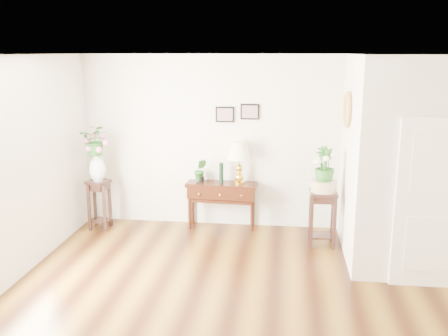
% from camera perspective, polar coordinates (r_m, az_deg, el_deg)
% --- Properties ---
extents(floor, '(6.00, 5.50, 0.02)m').
position_cam_1_polar(floor, '(5.91, 3.27, -15.49)').
color(floor, brown).
rests_on(floor, ground).
extents(ceiling, '(6.00, 5.50, 0.02)m').
position_cam_1_polar(ceiling, '(5.19, 3.68, 12.77)').
color(ceiling, white).
rests_on(ceiling, ground).
extents(wall_back, '(6.00, 0.02, 2.80)m').
position_cam_1_polar(wall_back, '(8.06, 4.71, 2.89)').
color(wall_back, silver).
rests_on(wall_back, ground).
extents(wall_front, '(6.00, 0.02, 2.80)m').
position_cam_1_polar(wall_front, '(2.84, -0.26, -17.18)').
color(wall_front, silver).
rests_on(wall_front, ground).
extents(partition, '(1.80, 1.95, 2.80)m').
position_cam_1_polar(partition, '(7.32, 21.03, 0.99)').
color(partition, silver).
rests_on(partition, floor).
extents(door, '(0.90, 0.05, 2.10)m').
position_cam_1_polar(door, '(6.47, 22.83, -3.90)').
color(door, white).
rests_on(door, floor).
extents(art_print_left, '(0.30, 0.02, 0.25)m').
position_cam_1_polar(art_print_left, '(8.03, 0.10, 6.13)').
color(art_print_left, black).
rests_on(art_print_left, wall_back).
extents(art_print_right, '(0.30, 0.02, 0.25)m').
position_cam_1_polar(art_print_right, '(7.98, 2.97, 6.44)').
color(art_print_right, black).
rests_on(art_print_right, wall_back).
extents(wall_ornament, '(0.07, 0.51, 0.51)m').
position_cam_1_polar(wall_ornament, '(7.17, 13.88, 6.52)').
color(wall_ornament, '#AA7B4D').
rests_on(wall_ornament, partition).
extents(console_table, '(1.16, 0.45, 0.76)m').
position_cam_1_polar(console_table, '(8.19, -0.28, -4.27)').
color(console_table, black).
rests_on(console_table, floor).
extents(table_lamp, '(0.51, 0.51, 0.69)m').
position_cam_1_polar(table_lamp, '(7.97, 1.77, 0.67)').
color(table_lamp, gold).
rests_on(table_lamp, console_table).
extents(green_vase, '(0.08, 0.08, 0.33)m').
position_cam_1_polar(green_vase, '(8.04, -0.31, -0.53)').
color(green_vase, black).
rests_on(green_vase, console_table).
extents(potted_plant, '(0.23, 0.19, 0.37)m').
position_cam_1_polar(potted_plant, '(8.09, -2.71, -0.36)').
color(potted_plant, '#245E1F').
rests_on(potted_plant, console_table).
extents(plant_stand_a, '(0.39, 0.39, 0.81)m').
position_cam_1_polar(plant_stand_a, '(8.38, -14.03, -4.08)').
color(plant_stand_a, black).
rests_on(plant_stand_a, floor).
extents(porcelain_vase, '(0.28, 0.28, 0.46)m').
position_cam_1_polar(porcelain_vase, '(8.22, -14.28, 0.13)').
color(porcelain_vase, white).
rests_on(porcelain_vase, plant_stand_a).
extents(lily_arrangement, '(0.47, 0.41, 0.50)m').
position_cam_1_polar(lily_arrangement, '(8.14, -14.44, 3.05)').
color(lily_arrangement, '#245E1F').
rests_on(lily_arrangement, porcelain_vase).
extents(plant_stand_b, '(0.40, 0.40, 0.83)m').
position_cam_1_polar(plant_stand_b, '(7.60, 11.16, -5.65)').
color(plant_stand_b, black).
rests_on(plant_stand_b, floor).
extents(ceramic_bowl, '(0.41, 0.41, 0.17)m').
position_cam_1_polar(ceramic_bowl, '(7.45, 11.33, -2.04)').
color(ceramic_bowl, beige).
rests_on(ceramic_bowl, plant_stand_b).
extents(narcissus, '(0.40, 0.40, 0.54)m').
position_cam_1_polar(narcissus, '(7.38, 11.44, 0.29)').
color(narcissus, '#245E1F').
rests_on(narcissus, ceramic_bowl).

